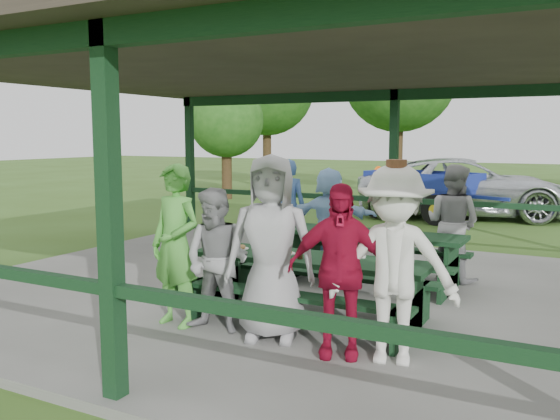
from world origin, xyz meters
The scene contains 19 objects.
ground centered at (0.00, 0.00, 0.00)m, with size 90.00×90.00×0.00m, color #37571B.
concrete_slab centered at (0.00, 0.00, 0.05)m, with size 10.00×8.00×0.10m, color slate.
pavilion_structure centered at (0.00, 0.00, 3.17)m, with size 10.60×8.60×3.24m.
picnic_table_near centered at (0.54, -1.20, 0.58)m, with size 2.78×1.39×0.75m.
picnic_table_far centered at (0.61, 0.80, 0.58)m, with size 2.64×1.39×0.75m.
table_setting centered at (0.66, -1.19, 0.88)m, with size 2.35×0.45×0.10m.
contestant_green centered at (-0.70, -2.06, 1.01)m, with size 0.67×0.44×1.82m, color green.
contestant_grey_left centered at (-0.16, -2.04, 0.89)m, with size 0.77×0.60×1.57m, color gray.
contestant_grey_mid centered at (0.46, -1.96, 1.07)m, with size 0.95×0.62×1.94m, color #9C9C9E.
contestant_red centered at (1.27, -2.09, 0.94)m, with size 0.99×0.41×1.69m, color #A50F2F.
contestant_white_fedora centered at (1.79, -2.02, 1.03)m, with size 1.32×0.94×1.91m.
spectator_lblue centered at (-0.38, 1.58, 0.91)m, with size 1.51×0.48×1.62m, color #99C3ED.
spectator_blue centered at (-1.43, 2.14, 0.96)m, with size 0.63×0.41×1.72m, color #395B96.
spectator_grey centered at (1.61, 1.52, 0.96)m, with size 0.84×0.65×1.72m, color gray.
pickup_truck centered at (0.32, 9.52, 0.81)m, with size 2.70×5.86×1.63m, color silver.
farm_trailer centered at (-0.62, 8.55, 0.68)m, with size 3.93×2.46×1.38m.
tree_far_left centered at (-8.95, 14.96, 4.23)m, with size 3.99×3.99×6.24m.
tree_left centered at (-3.08, 14.47, 4.46)m, with size 4.21×4.21×6.58m.
tree_edge_left centered at (-8.10, 10.46, 2.76)m, with size 2.62×2.62×4.10m.
Camera 1 is at (3.36, -7.29, 2.22)m, focal length 38.00 mm.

